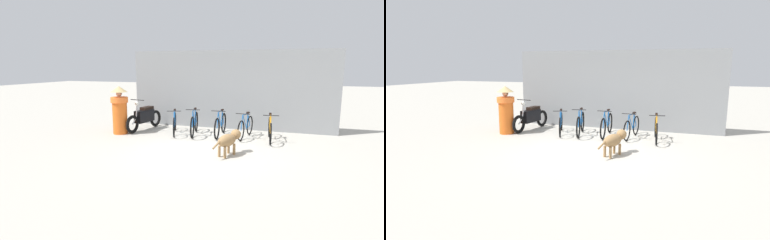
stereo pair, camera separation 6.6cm
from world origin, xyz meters
TOP-DOWN VIEW (x-y plane):
  - ground_plane at (0.00, 0.00)m, footprint 60.00×60.00m
  - shop_wall_back at (0.00, 3.23)m, footprint 7.45×0.20m
  - bicycle_0 at (-1.56, 1.77)m, footprint 0.64×1.63m
  - bicycle_1 at (-0.87, 1.82)m, footprint 0.48×1.71m
  - bicycle_2 at (0.00, 1.94)m, footprint 0.46×1.74m
  - bicycle_3 at (0.82, 1.96)m, footprint 0.46×1.59m
  - bicycle_4 at (1.60, 1.77)m, footprint 0.46×1.71m
  - motorcycle at (-2.83, 2.02)m, footprint 0.58×1.98m
  - stray_dog at (0.70, -0.11)m, footprint 0.61×1.15m
  - person_in_robes at (-3.32, 1.20)m, footprint 0.75×0.75m

SIDE VIEW (x-z plane):
  - ground_plane at x=0.00m, z-range 0.00..0.00m
  - bicycle_3 at x=0.82m, z-range -0.07..0.76m
  - bicycle_0 at x=-1.56m, z-range -0.07..0.78m
  - bicycle_4 at x=1.60m, z-range -0.07..0.79m
  - bicycle_2 at x=0.00m, z-range -0.08..0.81m
  - bicycle_1 at x=-0.87m, z-range -0.08..0.83m
  - stray_dog at x=0.70m, z-range 0.10..0.73m
  - motorcycle at x=-2.83m, z-range -0.11..1.02m
  - person_in_robes at x=-3.32m, z-range 0.03..1.65m
  - shop_wall_back at x=0.00m, z-range 0.00..2.84m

